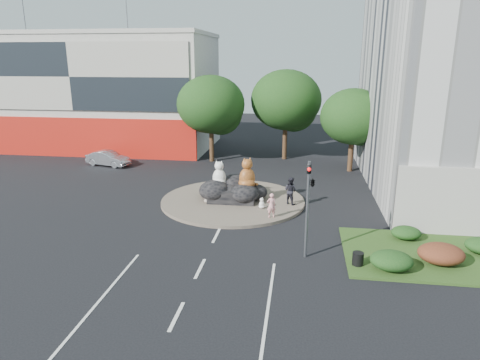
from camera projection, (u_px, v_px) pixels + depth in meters
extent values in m
plane|color=black|center=(200.00, 269.00, 20.52)|extent=(120.00, 120.00, 0.00)
cylinder|color=brown|center=(233.00, 201.00, 30.01)|extent=(10.00, 10.00, 0.20)
cube|color=beige|center=(100.00, 93.00, 47.98)|extent=(25.00, 12.00, 12.00)
cube|color=red|center=(76.00, 137.00, 43.32)|extent=(25.00, 0.30, 4.00)
cube|color=#B2AD9E|center=(70.00, 77.00, 41.63)|extent=(24.00, 0.15, 6.50)
cube|color=beige|center=(95.00, 35.00, 46.28)|extent=(25.20, 12.20, 0.40)
cylinder|color=#595B60|center=(24.00, 14.00, 46.77)|extent=(0.10, 0.10, 4.00)
cylinder|color=#595B60|center=(126.00, 10.00, 47.04)|extent=(0.10, 0.10, 5.00)
cube|color=#264416|center=(444.00, 256.00, 21.72)|extent=(10.00, 6.00, 0.12)
cylinder|color=#382314|center=(212.00, 142.00, 41.49)|extent=(0.44, 0.44, 3.74)
ellipsoid|color=#113813|center=(211.00, 104.00, 40.49)|extent=(6.46, 6.46, 5.49)
sphere|color=#113813|center=(220.00, 113.00, 41.09)|extent=(4.25, 4.25, 4.25)
sphere|color=#113813|center=(203.00, 111.00, 40.46)|extent=(3.74, 3.74, 3.74)
cylinder|color=#382314|center=(285.00, 139.00, 42.41)|extent=(0.44, 0.44, 3.96)
ellipsoid|color=#113813|center=(286.00, 100.00, 41.35)|extent=(6.84, 6.84, 5.81)
sphere|color=#113813|center=(294.00, 109.00, 41.96)|extent=(4.50, 4.50, 4.50)
sphere|color=#113813|center=(278.00, 107.00, 41.33)|extent=(3.96, 3.96, 3.96)
cylinder|color=#382314|center=(351.00, 153.00, 37.88)|extent=(0.44, 0.44, 3.30)
ellipsoid|color=#113813|center=(353.00, 117.00, 36.99)|extent=(5.70, 5.70, 4.84)
sphere|color=#113813|center=(361.00, 124.00, 37.56)|extent=(3.75, 3.75, 3.75)
sphere|color=#113813|center=(345.00, 123.00, 36.95)|extent=(3.30, 3.30, 3.30)
ellipsoid|color=#113813|center=(391.00, 261.00, 20.09)|extent=(2.00, 1.60, 0.90)
ellipsoid|color=#542316|center=(441.00, 254.00, 20.68)|extent=(2.20, 1.76, 0.99)
ellipsoid|color=#113813|center=(406.00, 233.00, 23.52)|extent=(1.60, 1.28, 0.72)
cylinder|color=#595B60|center=(307.00, 211.00, 21.05)|extent=(0.14, 0.14, 5.00)
imported|color=black|center=(309.00, 177.00, 20.59)|extent=(0.21, 0.26, 1.30)
imported|color=black|center=(313.00, 182.00, 20.62)|extent=(0.26, 1.24, 0.50)
sphere|color=red|center=(309.00, 169.00, 20.29)|extent=(0.18, 0.18, 0.18)
cylinder|color=#595B60|center=(444.00, 159.00, 25.26)|extent=(0.18, 0.18, 8.00)
cylinder|color=#595B60|center=(435.00, 90.00, 24.30)|extent=(2.00, 0.12, 0.12)
cube|color=silver|center=(416.00, 91.00, 24.47)|extent=(0.50, 0.22, 0.12)
imported|color=pink|center=(271.00, 205.00, 26.40)|extent=(0.65, 0.53, 1.56)
imported|color=black|center=(290.00, 191.00, 28.83)|extent=(1.15, 1.08, 1.87)
imported|color=#B0B2B8|center=(108.00, 158.00, 40.03)|extent=(4.45, 2.46, 1.39)
cylinder|color=black|center=(358.00, 259.00, 20.57)|extent=(0.60, 0.60, 0.64)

